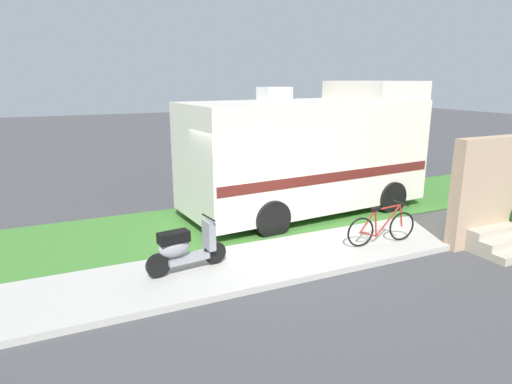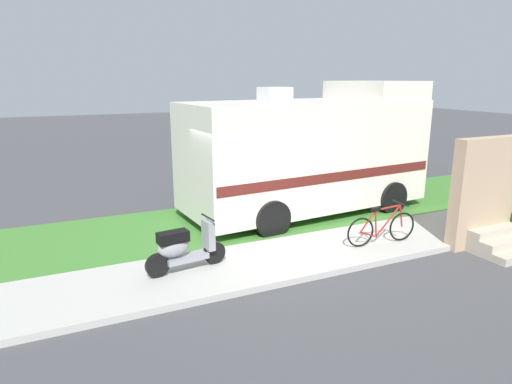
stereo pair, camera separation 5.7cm
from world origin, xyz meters
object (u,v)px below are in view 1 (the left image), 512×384
object	(u,v)px
motorhome_rv	(308,152)
pickup_truck_near	(333,148)
scooter	(184,248)
bottle_green	(469,225)
bicycle	(382,227)

from	to	relation	value
motorhome_rv	pickup_truck_near	distance (m)	5.86
motorhome_rv	scooter	size ratio (longest dim) A/B	4.24
motorhome_rv	scooter	xyz separation A→B (m)	(-4.23, -2.59, -1.11)
scooter	pickup_truck_near	distance (m)	10.66
scooter	bottle_green	world-z (taller)	scooter
motorhome_rv	bottle_green	xyz separation A→B (m)	(2.55, -3.18, -1.46)
scooter	bottle_green	bearing A→B (deg)	-4.95
motorhome_rv	bicycle	world-z (taller)	motorhome_rv
pickup_truck_near	bottle_green	size ratio (longest dim) A/B	21.34
scooter	bicycle	distance (m)	4.28
scooter	pickup_truck_near	world-z (taller)	pickup_truck_near
scooter	pickup_truck_near	xyz separation A→B (m)	(8.09, 6.94, 0.35)
pickup_truck_near	bicycle	bearing A→B (deg)	-117.45
scooter	bottle_green	xyz separation A→B (m)	(6.78, -0.59, -0.35)
bicycle	bottle_green	size ratio (longest dim) A/B	6.68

